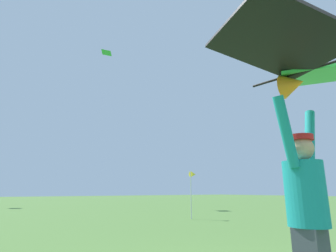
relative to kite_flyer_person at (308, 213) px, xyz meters
The scene contains 4 objects.
kite_flyer_person is the anchor object (origin of this frame).
held_stunt_kite 1.35m from the kite_flyer_person, 81.49° to the right, with size 2.18×1.29×0.44m.
distant_kite_green_low_left 22.91m from the kite_flyer_person, 74.59° to the left, with size 0.99×1.00×0.29m.
marker_flag 9.23m from the kite_flyer_person, 56.38° to the left, with size 0.30×0.24×1.92m.
Camera 1 is at (-2.55, -1.61, 1.12)m, focal length 28.91 mm.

